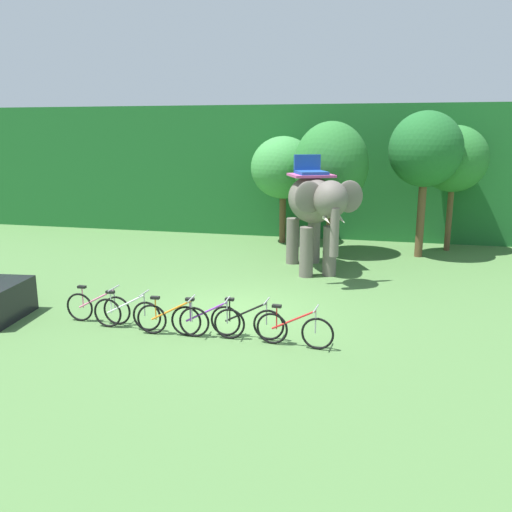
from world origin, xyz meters
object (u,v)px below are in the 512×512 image
(tree_center, at_px, (283,168))
(tree_center_left, at_px, (425,150))
(bike_pink, at_px, (98,308))
(tree_right, at_px, (331,165))
(bike_black, at_px, (247,322))
(tree_far_right, at_px, (454,159))
(bike_orange, at_px, (173,319))
(elephant, at_px, (314,205))
(bike_purple, at_px, (207,321))
(bike_red, at_px, (294,330))
(bike_white, at_px, (127,313))

(tree_center, bearing_deg, tree_center_left, -14.93)
(bike_pink, bearing_deg, tree_right, 61.85)
(bike_pink, height_order, bike_black, same)
(tree_far_right, bearing_deg, bike_orange, -123.02)
(elephant, xyz_separation_m, bike_black, (-0.70, -6.17, -1.82))
(bike_pink, bearing_deg, bike_black, -1.99)
(bike_orange, bearing_deg, bike_purple, 4.87)
(elephant, bearing_deg, tree_far_right, 43.46)
(bike_purple, distance_m, bike_red, 1.98)
(bike_black, bearing_deg, tree_center_left, 65.33)
(tree_center_left, xyz_separation_m, bike_red, (-3.12, -9.48, -3.50))
(tree_far_right, distance_m, elephant, 6.59)
(tree_center, xyz_separation_m, bike_red, (2.26, -10.92, -2.69))
(bike_purple, height_order, bike_red, same)
(tree_center, bearing_deg, tree_right, -40.50)
(tree_center, relative_size, bike_black, 2.54)
(bike_orange, distance_m, bike_black, 1.68)
(tree_right, height_order, bike_orange, tree_right)
(bike_pink, bearing_deg, bike_red, -4.49)
(tree_center_left, distance_m, bike_pink, 12.59)
(bike_white, height_order, bike_orange, same)
(tree_far_right, height_order, bike_red, tree_far_right)
(tree_far_right, xyz_separation_m, bike_red, (-4.27, -10.87, -3.12))
(tree_far_right, relative_size, bike_black, 2.79)
(bike_orange, bearing_deg, tree_center_left, 58.05)
(tree_center, height_order, bike_white, tree_center)
(bike_purple, relative_size, bike_red, 1.00)
(tree_far_right, xyz_separation_m, bike_pink, (-9.12, -10.49, -3.12))
(bike_pink, bearing_deg, bike_white, -14.30)
(tree_center_left, xyz_separation_m, bike_white, (-7.10, -9.32, -3.50))
(tree_center, bearing_deg, bike_red, -78.31)
(bike_black, bearing_deg, bike_orange, -171.85)
(tree_right, distance_m, bike_red, 9.59)
(elephant, distance_m, bike_black, 6.47)
(bike_orange, bearing_deg, bike_pink, 169.89)
(bike_orange, xyz_separation_m, bike_black, (1.67, 0.24, 0.00))
(tree_right, height_order, bike_pink, tree_right)
(tree_center_left, relative_size, elephant, 1.26)
(bike_pink, distance_m, bike_orange, 2.10)
(tree_right, relative_size, bike_orange, 2.86)
(tree_center_left, height_order, bike_pink, tree_center_left)
(elephant, height_order, bike_purple, elephant)
(tree_center, height_order, bike_orange, tree_center)
(tree_far_right, relative_size, bike_orange, 2.79)
(tree_center, xyz_separation_m, tree_center_left, (5.38, -1.44, 0.80))
(tree_center, distance_m, bike_white, 11.22)
(tree_center, bearing_deg, bike_orange, -92.73)
(elephant, height_order, bike_black, elephant)
(tree_right, xyz_separation_m, bike_white, (-3.81, -8.97, -2.94))
(tree_center_left, bearing_deg, bike_purple, -118.49)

